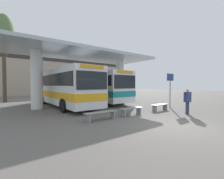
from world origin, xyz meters
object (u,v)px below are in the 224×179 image
(waiting_bench_mid_platform, at_px, (101,114))
(pedestrian_waiting, at_px, (187,99))
(transit_bus_left_bay, at_px, (64,86))
(waiting_bench_far_platform, at_px, (160,106))
(transit_bus_center_bay, at_px, (95,86))
(waiting_bench_near_pillar, at_px, (131,110))
(poplar_tree_behind_left, at_px, (4,37))
(info_sign_platform, at_px, (170,83))

(waiting_bench_mid_platform, xyz_separation_m, pedestrian_waiting, (5.48, -2.02, 0.66))
(transit_bus_left_bay, distance_m, waiting_bench_far_platform, 8.52)
(transit_bus_center_bay, height_order, waiting_bench_near_pillar, transit_bus_center_bay)
(pedestrian_waiting, bearing_deg, waiting_bench_mid_platform, 175.04)
(transit_bus_left_bay, distance_m, pedestrian_waiting, 10.18)
(waiting_bench_near_pillar, bearing_deg, waiting_bench_mid_platform, 180.00)
(transit_bus_left_bay, bearing_deg, pedestrian_waiting, 119.97)
(transit_bus_left_bay, bearing_deg, poplar_tree_behind_left, -59.62)
(waiting_bench_near_pillar, height_order, waiting_bench_far_platform, same)
(info_sign_platform, xyz_separation_m, pedestrian_waiting, (-1.76, -2.37, -1.06))
(transit_bus_center_bay, height_order, waiting_bench_mid_platform, transit_bus_center_bay)
(transit_bus_center_bay, relative_size, poplar_tree_behind_left, 1.07)
(transit_bus_left_bay, height_order, waiting_bench_near_pillar, transit_bus_left_bay)
(waiting_bench_mid_platform, height_order, pedestrian_waiting, pedestrian_waiting)
(waiting_bench_mid_platform, relative_size, pedestrian_waiting, 1.19)
(transit_bus_left_bay, xyz_separation_m, pedestrian_waiting, (5.24, -8.69, -0.80))
(transit_bus_center_bay, bearing_deg, waiting_bench_near_pillar, 76.68)
(transit_bus_center_bay, height_order, pedestrian_waiting, transit_bus_center_bay)
(transit_bus_left_bay, relative_size, waiting_bench_far_platform, 6.37)
(waiting_bench_far_platform, xyz_separation_m, pedestrian_waiting, (0.15, -2.02, 0.68))
(transit_bus_left_bay, relative_size, poplar_tree_behind_left, 1.06)
(waiting_bench_near_pillar, bearing_deg, waiting_bench_far_platform, 0.00)
(transit_bus_left_bay, bearing_deg, waiting_bench_mid_platform, 86.81)
(waiting_bench_far_platform, distance_m, poplar_tree_behind_left, 17.97)
(transit_bus_center_bay, xyz_separation_m, pedestrian_waiting, (1.23, -9.94, -0.79))
(poplar_tree_behind_left, bearing_deg, transit_bus_center_bay, -34.70)
(transit_bus_center_bay, relative_size, info_sign_platform, 3.60)
(transit_bus_left_bay, xyz_separation_m, waiting_bench_near_pillar, (2.07, -6.67, -1.47))
(pedestrian_waiting, bearing_deg, poplar_tree_behind_left, 136.57)
(waiting_bench_mid_platform, relative_size, waiting_bench_far_platform, 1.22)
(transit_bus_center_bay, bearing_deg, waiting_bench_mid_platform, 62.23)
(info_sign_platform, bearing_deg, waiting_bench_far_platform, -169.77)
(transit_bus_center_bay, distance_m, pedestrian_waiting, 10.05)
(waiting_bench_near_pillar, xyz_separation_m, poplar_tree_behind_left, (-6.35, 13.66, 6.95))
(transit_bus_left_bay, distance_m, waiting_bench_near_pillar, 7.13)
(waiting_bench_near_pillar, bearing_deg, info_sign_platform, 3.98)
(info_sign_platform, bearing_deg, waiting_bench_mid_platform, -177.29)
(waiting_bench_near_pillar, height_order, info_sign_platform, info_sign_platform)
(transit_bus_left_bay, relative_size, transit_bus_center_bay, 0.99)
(transit_bus_left_bay, relative_size, waiting_bench_mid_platform, 5.21)
(waiting_bench_near_pillar, distance_m, waiting_bench_mid_platform, 2.31)
(waiting_bench_near_pillar, bearing_deg, transit_bus_center_bay, 76.23)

